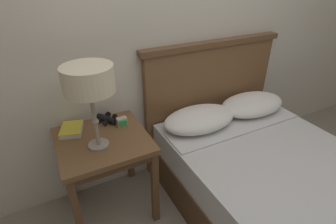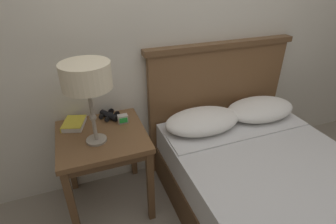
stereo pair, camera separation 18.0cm
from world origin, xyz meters
name	(u,v)px [view 1 (the left image)]	position (x,y,z in m)	size (l,w,h in m)	color
wall_back	(176,16)	(0.00, 1.06, 1.30)	(8.00, 0.06, 2.60)	beige
nightstand	(104,148)	(-0.71, 0.75, 0.56)	(0.58, 0.58, 0.64)	brown
bed	(278,187)	(0.31, 0.13, 0.29)	(1.29, 1.94, 1.10)	#4E3520
table_lamp	(89,81)	(-0.75, 0.68, 1.07)	(0.28, 0.28, 0.52)	gray
book_on_nightstand	(71,130)	(-0.87, 0.92, 0.66)	(0.19, 0.22, 0.04)	silver
binoculars_pair	(107,119)	(-0.62, 0.94, 0.66)	(0.16, 0.16, 0.05)	black
alarm_clock	(122,122)	(-0.54, 0.84, 0.67)	(0.07, 0.05, 0.06)	#B7B2A8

